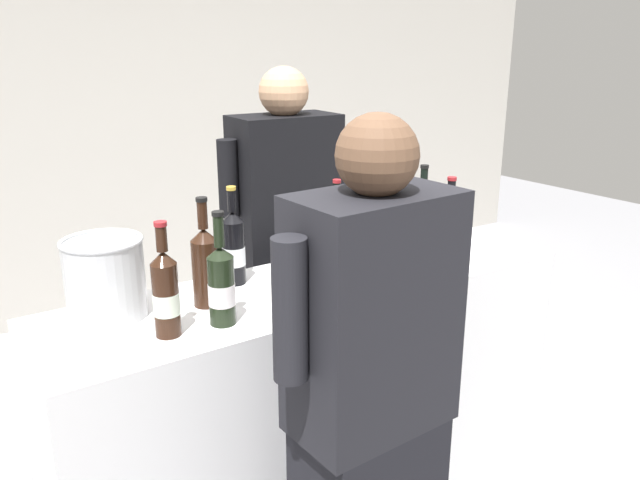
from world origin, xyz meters
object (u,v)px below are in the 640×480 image
wine_bottle_3 (314,265)px  ice_bucket (105,277)px  wine_bottle_7 (221,285)px  wine_bottle_2 (234,248)px  wine_glass (343,254)px  wine_bottle_8 (425,239)px  wine_bottle_1 (371,239)px  wine_bottle_0 (448,235)px  person_server (287,274)px  wine_bottle_4 (166,293)px  wine_bottle_9 (386,250)px  wine_bottle_6 (205,264)px  wine_bottle_5 (422,224)px  wine_bottle_10 (336,235)px  person_guest (369,438)px

wine_bottle_3 → ice_bucket: (-0.59, 0.23, 0.01)m
wine_bottle_7 → ice_bucket: 0.36m
wine_bottle_2 → wine_glass: (0.29, -0.23, -0.01)m
wine_glass → wine_bottle_8: bearing=-11.5°
wine_bottle_1 → wine_bottle_3: size_ratio=1.15×
wine_bottle_0 → person_server: 0.78m
wine_bottle_3 → wine_bottle_0: bearing=-2.4°
wine_bottle_4 → wine_bottle_7: size_ratio=0.98×
wine_bottle_8 → wine_glass: wine_bottle_8 is taller
wine_bottle_9 → person_server: person_server is taller
wine_bottle_1 → wine_bottle_9: 0.10m
wine_bottle_3 → wine_bottle_4: bearing=179.9°
wine_bottle_6 → wine_bottle_0: bearing=-10.4°
wine_bottle_8 → wine_bottle_5: bearing=50.9°
wine_bottle_4 → ice_bucket: bearing=113.7°
wine_bottle_7 → wine_bottle_6: bearing=82.8°
wine_bottle_6 → wine_bottle_8: bearing=-13.0°
wine_bottle_8 → person_server: person_server is taller
wine_bottle_0 → wine_bottle_5: 0.12m
wine_bottle_0 → ice_bucket: wine_bottle_0 is taller
wine_bottle_7 → wine_glass: size_ratio=1.98×
wine_bottle_0 → ice_bucket: bearing=167.8°
wine_bottle_9 → wine_glass: wine_bottle_9 is taller
wine_bottle_1 → wine_bottle_3: (-0.29, -0.08, -0.02)m
wine_bottle_8 → wine_bottle_9: size_ratio=1.03×
wine_bottle_9 → wine_bottle_10: wine_bottle_10 is taller
wine_bottle_1 → person_guest: size_ratio=0.21×
ice_bucket → wine_bottle_2: bearing=4.0°
wine_bottle_7 → wine_bottle_8: (0.78, -0.02, 0.01)m
wine_bottle_9 → ice_bucket: bearing=163.6°
wine_bottle_2 → wine_bottle_6: size_ratio=0.98×
wine_bottle_3 → person_server: 0.76m
wine_bottle_1 → wine_glass: bearing=-163.3°
wine_bottle_3 → wine_bottle_4: 0.49m
wine_bottle_8 → wine_bottle_4: bearing=177.7°
wine_bottle_4 → person_server: bearing=39.5°
wine_bottle_5 → person_guest: 0.95m
wine_bottle_1 → wine_bottle_9: (-0.02, -0.10, -0.01)m
wine_bottle_2 → wine_bottle_7: bearing=-123.0°
wine_bottle_8 → person_guest: bearing=-143.4°
wine_bottle_3 → ice_bucket: bearing=158.9°
wine_bottle_3 → wine_bottle_6: size_ratio=0.89×
wine_bottle_9 → wine_bottle_10: 0.23m
wine_bottle_3 → ice_bucket: size_ratio=1.27×
wine_bottle_10 → person_guest: 0.83m
person_server → wine_bottle_6: bearing=-139.8°
wine_bottle_1 → person_server: bearing=90.8°
wine_bottle_3 → wine_glass: (0.13, 0.03, 0.01)m
wine_bottle_10 → person_guest: person_guest is taller
wine_bottle_1 → wine_bottle_2: (-0.45, 0.18, 0.00)m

